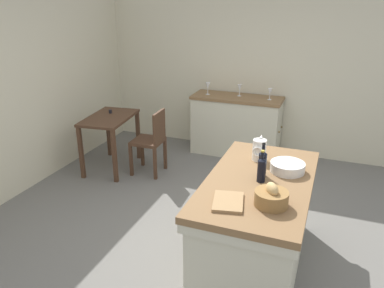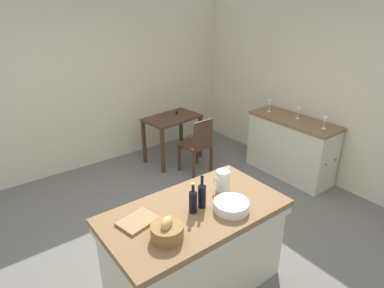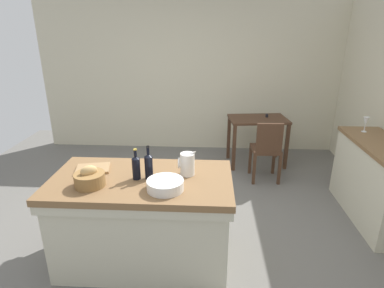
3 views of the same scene
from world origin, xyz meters
TOP-DOWN VIEW (x-y plane):
  - ground_plane at (0.00, 0.00)m, footprint 6.76×6.76m
  - wall_back at (0.00, 2.60)m, footprint 5.32×0.12m
  - island_table at (-0.28, -0.53)m, footprint 1.62×0.88m
  - side_cabinet at (2.26, 0.34)m, footprint 0.52×1.38m
  - writing_desk at (1.10, 1.86)m, footprint 0.96×0.66m
  - wooden_chair at (1.15, 1.24)m, footprint 0.42×0.42m
  - pitcher at (0.13, -0.44)m, footprint 0.17×0.13m
  - wash_bowl at (-0.03, -0.73)m, footprint 0.31×0.31m
  - bread_basket at (-0.67, -0.70)m, footprint 0.26×0.26m
  - cutting_board at (-0.76, -0.39)m, footprint 0.35×0.28m
  - wine_bottle_dark at (-0.20, -0.54)m, footprint 0.07×0.07m
  - wine_bottle_amber at (-0.31, -0.55)m, footprint 0.07×0.07m
  - wine_glass_middle at (2.23, 0.80)m, footprint 0.07×0.07m

SIDE VIEW (x-z plane):
  - ground_plane at x=0.00m, z-range 0.00..0.00m
  - side_cabinet at x=2.26m, z-range 0.00..0.93m
  - island_table at x=-0.28m, z-range 0.04..0.92m
  - wooden_chair at x=1.15m, z-range 0.04..0.96m
  - writing_desk at x=1.10m, z-range 0.23..1.06m
  - cutting_board at x=-0.76m, z-range 0.88..0.91m
  - wash_bowl at x=-0.03m, z-range 0.88..0.97m
  - bread_basket at x=-0.67m, z-range 0.86..1.04m
  - pitcher at x=0.13m, z-range 0.86..1.11m
  - wine_bottle_amber at x=-0.31m, z-range 0.85..1.14m
  - wine_bottle_dark at x=-0.20m, z-range 0.85..1.16m
  - wine_glass_middle at x=2.23m, z-range 0.96..1.14m
  - wall_back at x=0.00m, z-range 0.00..2.60m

